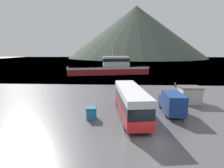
{
  "coord_description": "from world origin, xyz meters",
  "views": [
    {
      "loc": [
        -2.41,
        -13.66,
        7.57
      ],
      "look_at": [
        -3.91,
        15.33,
        2.0
      ],
      "focal_mm": 28.0,
      "sensor_mm": 36.0,
      "label": 1
    }
  ],
  "objects": [
    {
      "name": "small_boat",
      "position": [
        -6.03,
        43.8,
        0.38
      ],
      "size": [
        4.94,
        6.04,
        0.75
      ],
      "rotation": [
        0.0,
        0.0,
        5.69
      ],
      "color": "black",
      "rests_on": "water_surface"
    },
    {
      "name": "tour_bus",
      "position": [
        -1.27,
        5.94,
        1.88
      ],
      "size": [
        3.89,
        10.89,
        3.34
      ],
      "rotation": [
        0.0,
        0.0,
        0.13
      ],
      "color": "red",
      "rests_on": "ground"
    },
    {
      "name": "water_surface",
      "position": [
        0.0,
        144.73,
        0.0
      ],
      "size": [
        240.0,
        240.0,
        0.0
      ],
      "primitive_type": "plane",
      "color": "#475B6B",
      "rests_on": "ground"
    },
    {
      "name": "ground_plane",
      "position": [
        0.0,
        0.0,
        0.0
      ],
      "size": [
        400.0,
        400.0,
        0.0
      ],
      "primitive_type": "plane",
      "color": "#4C4C4F"
    },
    {
      "name": "delivery_van",
      "position": [
        3.81,
        7.05,
        1.37
      ],
      "size": [
        2.03,
        5.68,
        2.63
      ],
      "rotation": [
        0.0,
        0.0,
        -0.01
      ],
      "color": "navy",
      "rests_on": "ground"
    },
    {
      "name": "mooring_bollard",
      "position": [
        8.98,
        22.93,
        0.53
      ],
      "size": [
        0.37,
        0.37,
        0.97
      ],
      "color": "#4C4C51",
      "rests_on": "ground"
    },
    {
      "name": "hill_backdrop",
      "position": [
        13.04,
        181.84,
        26.93
      ],
      "size": [
        143.8,
        143.8,
        53.85
      ],
      "primitive_type": "cone",
      "color": "#3D473D",
      "rests_on": "ground"
    },
    {
      "name": "storage_bin",
      "position": [
        -5.69,
        4.84,
        0.68
      ],
      "size": [
        1.08,
        1.12,
        1.34
      ],
      "color": "teal",
      "rests_on": "ground"
    },
    {
      "name": "dock_kiosk",
      "position": [
        7.7,
        11.67,
        1.22
      ],
      "size": [
        3.03,
        2.58,
        2.42
      ],
      "color": "beige",
      "rests_on": "ground"
    },
    {
      "name": "fishing_boat",
      "position": [
        -5.96,
        42.79,
        2.08
      ],
      "size": [
        26.37,
        10.43,
        9.82
      ],
      "rotation": [
        0.0,
        0.0,
        1.78
      ],
      "color": "maroon",
      "rests_on": "water_surface"
    }
  ]
}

